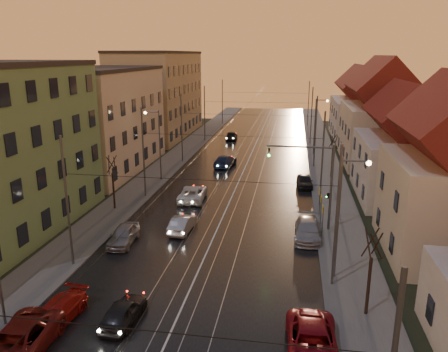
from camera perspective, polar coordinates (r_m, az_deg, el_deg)
The scene contains 40 objects.
road at distance 58.03m, azimuth 3.07°, elevation 1.77°, with size 16.00×120.00×0.04m, color black.
sidewalk_left at distance 59.85m, azimuth -6.50°, elevation 2.17°, with size 4.00×120.00×0.15m, color #4C4C4C.
sidewalk_right at distance 57.88m, azimuth 12.96°, elevation 1.41°, with size 4.00×120.00×0.15m, color #4C4C4C.
tram_rail_0 at distance 58.28m, azimuth 0.92°, elevation 1.89°, with size 0.06×120.00×0.03m, color gray.
tram_rail_1 at distance 58.11m, azimuth 2.31°, elevation 1.83°, with size 0.06×120.00×0.03m, color gray.
tram_rail_2 at distance 57.95m, azimuth 3.83°, elevation 1.77°, with size 0.06×120.00×0.03m, color gray.
tram_rail_3 at distance 57.84m, azimuth 5.24°, elevation 1.72°, with size 0.06×120.00×0.03m, color gray.
apartment_left_2 at distance 55.77m, azimuth -15.85°, elevation 6.90°, with size 10.00×20.00×12.00m, color beige.
apartment_left_3 at distance 77.93m, azimuth -8.51°, elevation 10.39°, with size 10.00×24.00×14.00m, color tan.
house_right_2 at distance 46.38m, azimuth 22.86°, elevation 2.87°, with size 9.18×12.24×9.20m.
house_right_3 at distance 60.64m, azimuth 19.78°, elevation 7.04°, with size 9.18×14.28×11.50m.
house_right_4 at distance 78.36m, azimuth 17.42°, elevation 8.44°, with size 9.18×16.32×10.00m.
catenary_pole_l_1 at distance 30.39m, azimuth -19.80°, elevation -3.36°, with size 0.16×0.16×9.00m, color #595B60.
catenary_pole_r_1 at distance 26.90m, azimuth 14.50°, elevation -5.36°, with size 0.16×0.16×9.00m, color #595B60.
catenary_pole_l_2 at distance 43.59m, azimuth -10.47°, elevation 2.91°, with size 0.16×0.16×9.00m, color #595B60.
catenary_pole_r_2 at distance 41.23m, azimuth 12.72°, elevation 2.06°, with size 0.16×0.16×9.00m, color #595B60.
catenary_pole_l_3 at distance 57.67m, azimuth -5.55°, elevation 6.18°, with size 0.16×0.16×9.00m, color #595B60.
catenary_pole_r_3 at distance 55.91m, azimuth 11.86°, elevation 5.62°, with size 0.16×0.16×9.00m, color #595B60.
catenary_pole_l_4 at distance 72.13m, azimuth -2.55°, elevation 8.13°, with size 0.16×0.16×9.00m, color #595B60.
catenary_pole_r_4 at distance 70.73m, azimuth 11.36°, elevation 7.69°, with size 0.16×0.16×9.00m, color #595B60.
catenary_pole_l_5 at distance 89.71m, azimuth -0.22°, elevation 9.62°, with size 0.16×0.16×9.00m, color #595B60.
catenary_pole_r_5 at distance 88.59m, azimuth 10.97°, elevation 9.26°, with size 0.16×0.16×9.00m, color #595B60.
street_lamp_1 at distance 27.76m, azimuth 15.42°, elevation -3.92°, with size 1.75×0.32×8.00m.
street_lamp_2 at distance 49.23m, azimuth -8.75°, elevation 4.90°, with size 1.75×0.32×8.00m.
street_lamp_3 at distance 62.78m, azimuth 12.08°, elevation 7.03°, with size 1.75×0.32×8.00m.
traffic_light_mast at distance 35.36m, azimuth 12.29°, elevation 0.01°, with size 5.30×0.32×7.20m.
bare_tree_0 at distance 41.06m, azimuth -14.27°, elevation -1.01°, with size 1.09×1.09×5.11m.
bare_tree_1 at distance 25.22m, azimuth 18.49°, elevation -12.18°, with size 1.09×1.09×5.11m.
bare_tree_2 at distance 51.54m, azimuth 13.97°, elevation 2.37°, with size 1.09×1.09×5.11m.
driving_car_0 at distance 24.99m, azimuth -13.01°, elevation -16.88°, with size 1.52×3.77×1.29m, color black.
driving_car_1 at distance 35.71m, azimuth -5.44°, elevation -6.21°, with size 1.40×4.02×1.33m, color #A4A3A8.
driving_car_2 at distance 42.99m, azimuth -4.11°, elevation -2.28°, with size 2.37×5.14×1.43m, color silver.
driving_car_3 at distance 55.87m, azimuth 0.14°, elevation 2.00°, with size 2.07×5.09×1.48m, color #172547.
driving_car_4 at distance 73.48m, azimuth 0.99°, elevation 5.31°, with size 1.75×4.36×1.49m, color black.
parked_left_1 at distance 24.04m, azimuth -25.49°, elevation -19.21°, with size 2.56×5.55×1.54m, color #5F1210.
parked_left_2 at distance 25.98m, azimuth -20.99°, elevation -16.31°, with size 1.71×4.21×1.22m, color #9F140F.
parked_left_3 at distance 34.20m, azimuth -13.01°, elevation -7.51°, with size 1.66×4.12×1.40m, color gray.
parked_right_0 at distance 22.40m, azimuth 11.46°, elevation -20.74°, with size 2.45×5.31×1.48m, color maroon.
parked_right_1 at distance 34.88m, azimuth 10.85°, elevation -6.90°, with size 1.98×4.86×1.41m, color #A8A7AC.
parked_right_2 at distance 47.99m, azimuth 10.48°, elevation -0.64°, with size 1.60×3.97×1.35m, color black.
Camera 1 is at (5.81, -16.04, 13.91)m, focal length 35.00 mm.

